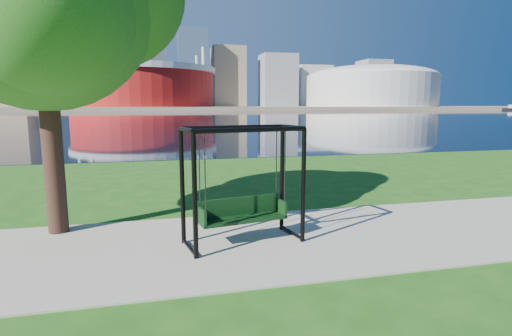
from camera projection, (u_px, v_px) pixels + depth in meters
name	position (u px, v px, depth m)	size (l,w,h in m)	color
ground	(257.00, 234.00, 8.37)	(900.00, 900.00, 0.00)	#1E5114
path	(263.00, 241.00, 7.89)	(120.00, 4.00, 0.03)	#9E937F
river	(166.00, 116.00, 106.30)	(900.00, 180.00, 0.02)	black
far_bank	(161.00, 108.00, 302.01)	(900.00, 228.00, 2.00)	#937F60
stadium	(143.00, 85.00, 229.47)	(83.00, 83.00, 32.00)	maroon
arena	(371.00, 85.00, 262.97)	(84.00, 84.00, 26.56)	beige
skyline	(154.00, 62.00, 308.47)	(392.00, 66.00, 96.50)	gray
swing	(243.00, 188.00, 7.65)	(2.37, 1.36, 2.28)	black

